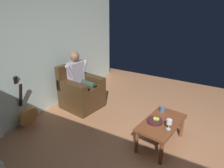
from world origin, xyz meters
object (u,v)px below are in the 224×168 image
at_px(armchair, 81,92).
at_px(person_seated, 80,79).
at_px(fruit_bowl, 155,120).
at_px(guitar, 27,115).
at_px(candle_jar, 162,109).
at_px(wine_glass_near, 169,122).
at_px(coffee_table, 161,125).

distance_m(armchair, person_seated, 0.33).
height_order(armchair, fruit_bowl, armchair).
xyz_separation_m(armchair, guitar, (1.12, -0.41, -0.12)).
bearing_deg(candle_jar, person_seated, -92.44).
bearing_deg(wine_glass_near, guitar, -77.30).
bearing_deg(armchair, wine_glass_near, 83.73).
relative_size(person_seated, coffee_table, 1.26).
relative_size(fruit_bowl, candle_jar, 2.79).
distance_m(armchair, fruit_bowl, 1.93).
bearing_deg(wine_glass_near, person_seated, -104.77).
relative_size(guitar, candle_jar, 11.29).
bearing_deg(candle_jar, wine_glass_near, 27.10).
height_order(armchair, person_seated, person_seated).
bearing_deg(coffee_table, guitar, -73.09).
relative_size(armchair, person_seated, 0.77).
xyz_separation_m(coffee_table, candle_jar, (-0.32, -0.09, 0.11)).
bearing_deg(armchair, person_seated, 90.00).
height_order(coffee_table, guitar, guitar).
distance_m(armchair, coffee_table, 2.00).
relative_size(person_seated, fruit_bowl, 5.12).
xyz_separation_m(armchair, candle_jar, (0.08, 1.86, 0.13)).
height_order(wine_glass_near, candle_jar, wine_glass_near).
relative_size(armchair, guitar, 0.97).
height_order(guitar, fruit_bowl, guitar).
relative_size(coffee_table, candle_jar, 11.37).
distance_m(coffee_table, fruit_bowl, 0.16).
xyz_separation_m(armchair, wine_glass_near, (0.55, 2.11, 0.20)).
bearing_deg(guitar, fruit_bowl, 105.74).
relative_size(wine_glass_near, fruit_bowl, 0.69).
xyz_separation_m(wine_glass_near, fruit_bowl, (-0.07, -0.24, -0.08)).
height_order(person_seated, candle_jar, person_seated).
distance_m(person_seated, guitar, 1.28).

